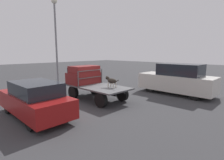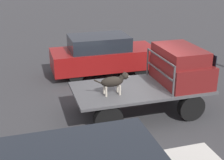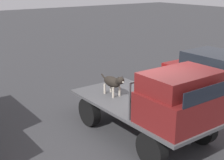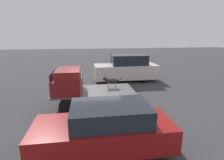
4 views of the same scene
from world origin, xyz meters
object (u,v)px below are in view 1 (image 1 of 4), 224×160
Objects in this scene: parked_sedan at (35,99)px; light_pole_near at (55,27)px; dog at (111,81)px; flatbed_truck at (97,90)px; parked_pickup_far at (177,79)px.

light_pole_near reaches higher than parked_sedan.
light_pole_near is at bearing -24.97° from dog.
parked_sedan is (-0.18, 3.86, 0.18)m from flatbed_truck.
flatbed_truck is 3.87m from parked_sedan.
dog is at bearing 60.12° from parked_pickup_far.
flatbed_truck is at bearing -79.80° from parked_sedan.
light_pole_near is (6.68, -4.83, 4.30)m from parked_sedan.
light_pole_near reaches higher than dog.
parked_pickup_far is at bearing -157.31° from light_pole_near.
flatbed_truck is 7.95m from light_pole_near.
parked_sedan is (0.76, 4.14, -0.46)m from dog.
dog is 5.01m from parked_pickup_far.
flatbed_truck is 5.69m from parked_pickup_far.
parked_pickup_far reaches higher than parked_sedan.
parked_sedan is 0.58× the size of light_pole_near.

